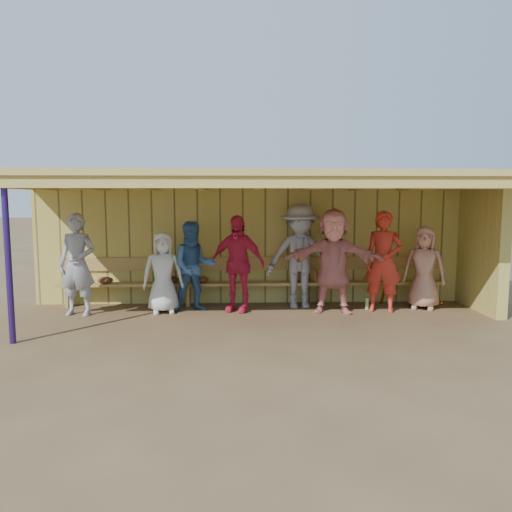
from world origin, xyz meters
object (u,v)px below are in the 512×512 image
Objects in this scene: player_a at (77,264)px; player_g at (383,262)px; player_h at (424,268)px; player_d at (237,264)px; player_e at (300,256)px; player_c at (194,267)px; player_b at (163,272)px; player_f at (333,261)px; bench at (254,278)px.

player_a is 0.99× the size of player_g.
player_h is (0.84, 0.20, -0.15)m from player_g.
player_e is at bearing 32.78° from player_d.
player_e is (2.00, 0.23, 0.15)m from player_c.
player_c is at bearing 2.38° from player_b.
bench is (-1.41, 0.78, -0.43)m from player_f.
player_b is 0.80× the size of player_g.
player_a is 1.10× the size of player_c.
player_d is 0.96× the size of player_g.
player_b is at bearing -173.00° from player_f.
player_b is 0.20× the size of bench.
player_g is 0.24× the size of bench.
player_a is at bearing -158.00° from player_g.
player_g reaches higher than player_d.
player_h is (1.77, 0.24, -0.17)m from player_f.
player_e is at bearing 17.87° from player_a.
player_c is 1.30m from bench.
player_g is at bearing -16.14° from player_e.
player_h is at bearing 13.33° from player_a.
player_b is at bearing -156.93° from player_d.
player_b is 2.58m from player_e.
bench is (0.34, 0.58, -0.36)m from player_d.
player_h is at bearing 34.90° from player_g.
player_d is 0.90× the size of player_e.
player_g reaches higher than player_h.
player_g is at bearing -15.19° from player_c.
player_f reaches higher than player_d.
player_d is at bearing -155.03° from player_h.
bench is at bearing 24.99° from player_a.
bench is (-3.18, 0.53, -0.26)m from player_h.
player_c is (0.55, 0.11, 0.09)m from player_b.
player_c is at bearing -161.82° from player_g.
player_a is 4.58m from player_f.
player_f is 1.03× the size of player_g.
player_d is at bearing -177.14° from player_f.
player_f reaches higher than player_g.
player_e reaches higher than player_g.
player_d is 0.23× the size of bench.
player_a is 2.84m from player_d.
player_g is (0.93, 0.04, -0.02)m from player_f.
player_d is 3.52m from player_h.
player_d is (0.80, -0.04, 0.06)m from player_c.
player_f is 1.66m from bench.
player_a is 1.23× the size of player_b.
player_b is 0.95× the size of player_h.
player_a is 3.30m from bench.
player_f is (2.55, -0.24, 0.12)m from player_c.
player_f is at bearing 13.51° from player_d.
player_e is at bearing -19.62° from bench.
player_g is at bearing 11.76° from player_f.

